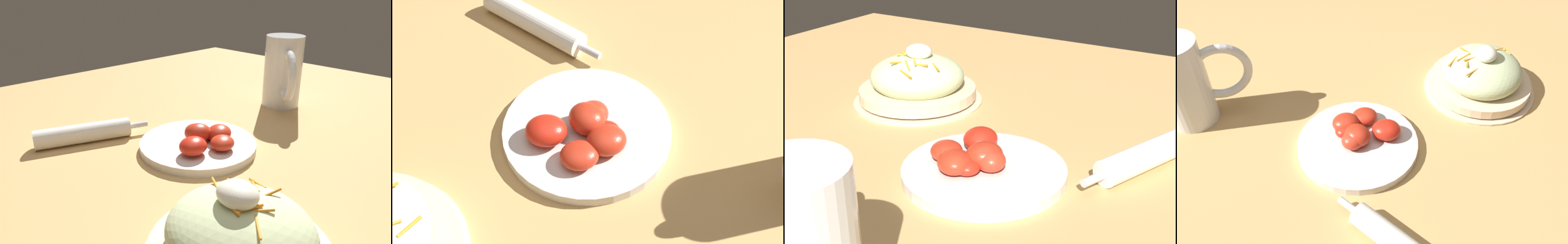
% 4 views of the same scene
% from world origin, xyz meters
% --- Properties ---
extents(ground_plane, '(1.43, 1.43, 0.00)m').
position_xyz_m(ground_plane, '(0.00, 0.00, 0.00)').
color(ground_plane, tan).
extents(napkin_roll, '(0.10, 0.20, 0.04)m').
position_xyz_m(napkin_roll, '(0.22, 0.18, 0.02)').
color(napkin_roll, white).
rests_on(napkin_roll, ground_plane).
extents(tomato_plate, '(0.21, 0.21, 0.05)m').
position_xyz_m(tomato_plate, '(0.05, 0.05, 0.01)').
color(tomato_plate, silver).
rests_on(tomato_plate, ground_plane).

